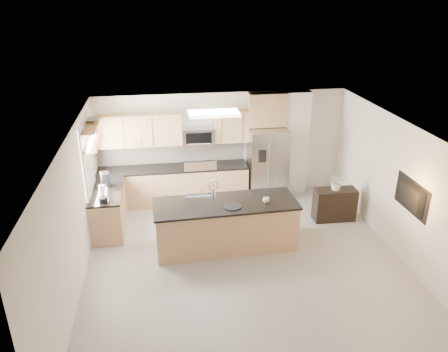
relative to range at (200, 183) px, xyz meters
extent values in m
plane|color=gray|center=(0.60, -2.92, -0.47)|extent=(6.50, 6.50, 0.00)
cube|color=silver|center=(0.60, -2.92, 2.13)|extent=(6.00, 6.50, 0.02)
cube|color=silver|center=(0.60, 0.33, 0.83)|extent=(6.00, 0.02, 2.60)
cube|color=silver|center=(0.60, -6.17, 0.83)|extent=(6.00, 0.02, 2.60)
cube|color=silver|center=(-2.40, -2.92, 0.83)|extent=(0.02, 6.50, 2.60)
cube|color=silver|center=(3.60, -2.92, 0.83)|extent=(0.02, 6.50, 2.60)
cube|color=tan|center=(-0.63, 0.00, -0.03)|extent=(3.55, 0.65, 0.88)
cube|color=black|center=(-0.63, 0.00, 0.43)|extent=(3.55, 0.66, 0.04)
cube|color=beige|center=(-0.63, 0.32, 0.71)|extent=(3.55, 0.02, 0.52)
cube|color=tan|center=(-2.07, -1.07, -0.03)|extent=(0.65, 1.50, 0.88)
cube|color=black|center=(-2.07, -1.07, 0.43)|extent=(0.66, 1.50, 0.04)
cube|color=black|center=(0.00, 0.00, -0.02)|extent=(0.76, 0.64, 0.90)
cube|color=black|center=(0.00, 0.00, 0.44)|extent=(0.76, 0.62, 0.03)
cube|color=#A9A9AB|center=(0.00, -0.30, 0.56)|extent=(0.76, 0.04, 0.22)
cube|color=#AA7F5C|center=(-1.34, 0.16, 1.35)|extent=(1.92, 0.33, 0.75)
cube|color=#AA7F5C|center=(0.79, 0.16, 1.35)|extent=(0.82, 0.33, 0.75)
cube|color=#A9A9AB|center=(0.00, 0.13, 1.16)|extent=(0.76, 0.40, 0.40)
cube|color=black|center=(0.00, -0.07, 1.16)|extent=(0.60, 0.02, 0.28)
cube|color=#A9A9AB|center=(1.66, -0.05, 0.42)|extent=(0.92, 0.75, 1.78)
cube|color=gray|center=(1.66, -0.43, 0.42)|extent=(0.02, 0.01, 1.69)
cube|color=black|center=(1.44, -0.44, 0.78)|extent=(0.18, 0.03, 0.30)
cube|color=silver|center=(2.42, 0.18, 0.83)|extent=(0.60, 0.30, 2.60)
cube|color=white|center=(-2.38, -1.07, 1.18)|extent=(0.03, 1.05, 1.55)
cube|color=white|center=(-2.37, -1.07, 1.18)|extent=(0.03, 1.15, 1.65)
cube|color=olive|center=(-2.25, -0.97, 1.48)|extent=(0.30, 1.20, 0.04)
cube|color=olive|center=(-2.25, -0.97, 1.85)|extent=(0.30, 1.20, 0.04)
cube|color=white|center=(0.20, -1.32, 2.09)|extent=(1.00, 0.50, 0.06)
cube|color=tan|center=(0.31, -2.13, 0.00)|extent=(2.80, 1.05, 0.94)
cube|color=black|center=(0.31, -2.13, 0.48)|extent=(2.86, 1.12, 0.04)
cube|color=black|center=(0.10, -2.13, 0.47)|extent=(0.59, 0.43, 0.01)
cylinder|color=#A9A9AB|center=(0.10, -1.90, 0.67)|extent=(0.03, 0.03, 0.34)
torus|color=#A9A9AB|center=(0.10, -1.96, 0.82)|extent=(0.21, 0.03, 0.21)
cube|color=black|center=(2.90, -1.41, -0.10)|extent=(0.93, 0.41, 0.74)
imported|color=white|center=(1.10, -2.24, 0.56)|extent=(0.16, 0.16, 0.10)
cylinder|color=black|center=(0.42, -2.33, 0.51)|extent=(0.45, 0.45, 0.02)
cylinder|color=black|center=(-2.07, -1.65, 0.50)|extent=(0.16, 0.16, 0.11)
cylinder|color=silver|center=(-2.07, -1.65, 0.69)|extent=(0.12, 0.12, 0.26)
cone|color=#A9A9AB|center=(-2.02, -1.28, 0.55)|extent=(0.18, 0.18, 0.20)
cylinder|color=black|center=(-2.02, -1.28, 0.65)|extent=(0.04, 0.04, 0.04)
cube|color=black|center=(-2.09, -0.87, 0.61)|extent=(0.22, 0.25, 0.32)
cylinder|color=#A9A9AB|center=(-2.09, -0.93, 0.53)|extent=(0.10, 0.10, 0.11)
imported|color=#A9A9AB|center=(-2.25, -0.80, 1.91)|extent=(0.38, 0.38, 0.09)
imported|color=beige|center=(2.90, -1.40, 0.57)|extent=(0.55, 0.48, 0.60)
imported|color=black|center=(3.51, -3.12, 0.88)|extent=(0.14, 1.08, 0.62)
camera|label=1|loc=(-0.86, -9.68, 4.38)|focal=35.00mm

